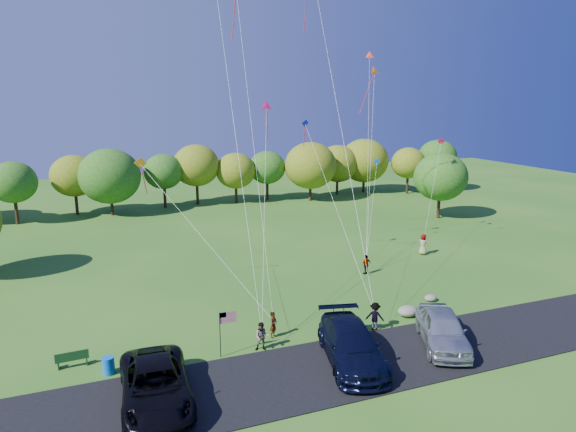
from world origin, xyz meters
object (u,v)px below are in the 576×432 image
Objects in this scene: flyer_d at (366,264)px; trash_barrel at (108,365)px; flyer_c at (375,316)px; flyer_e at (423,244)px; minivan_navy at (352,345)px; park_bench at (72,359)px; minivan_dark at (156,385)px; flyer_b at (262,337)px; flyer_a at (273,325)px; minivan_silver at (443,329)px.

flyer_d is 1.73× the size of trash_barrel.
flyer_c is 16.42m from flyer_e.
flyer_e is at bearing -96.82° from flyer_c.
minivan_navy is 4.09× the size of park_bench.
minivan_dark is 6.74m from flyer_b.
trash_barrel is (-14.85, 0.44, -0.40)m from flyer_c.
flyer_e is 28.74m from trash_barrel.
trash_barrel is at bearing -161.76° from flyer_b.
minivan_navy is at bearing -100.87° from flyer_a.
trash_barrel is (1.68, -1.32, -0.03)m from park_bench.
flyer_c is 1.10× the size of flyer_d.
flyer_e is (24.63, 14.67, -0.04)m from minivan_dark.
minivan_silver is (5.51, -0.18, 0.01)m from minivan_navy.
minivan_navy reaches higher than flyer_d.
flyer_d is at bearing 73.09° from flyer_e.
flyer_b reaches higher than trash_barrel.
minivan_dark is at bearing -56.87° from park_bench.
flyer_e reaches higher than trash_barrel.
flyer_e is (9.27, 14.71, -0.10)m from minivan_silver.
flyer_c is (-2.38, 3.14, -0.17)m from minivan_silver.
flyer_a is at bearing -5.73° from park_bench.
minivan_silver reaches higher than flyer_c.
minivan_navy reaches higher than trash_barrel.
flyer_c is at bearing 16.22° from minivan_dark.
minivan_dark reaches higher than flyer_c.
flyer_a is 6.02m from flyer_c.
park_bench is at bearing -169.00° from flyer_b.
minivan_silver is 3.51× the size of park_bench.
minivan_dark reaches higher than park_bench.
flyer_e reaches higher than flyer_d.
park_bench is at bearing 141.95° from trash_barrel.
flyer_a is at bearing 83.02° from flyer_e.
minivan_silver is 12.21m from flyer_d.
minivan_silver is at bearing -11.74° from trash_barrel.
minivan_dark is 4.01× the size of park_bench.
flyer_a is 1.00× the size of flyer_d.
minivan_silver reaches higher than minivan_dark.
flyer_d is 7.66m from flyer_e.
minivan_dark reaches higher than flyer_e.
minivan_navy is at bearing 42.41° from flyer_d.
trash_barrel reaches higher than park_bench.
minivan_navy is 4.31m from flyer_c.
minivan_dark is 28.67m from flyer_e.
flyer_d is at bearing 105.21° from minivan_silver.
flyer_e is 1.14× the size of park_bench.
flyer_e reaches higher than park_bench.
flyer_a is 12.87m from flyer_d.
minivan_navy is 3.87× the size of flyer_c.
minivan_navy reaches higher than park_bench.
flyer_d is 0.96× the size of park_bench.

